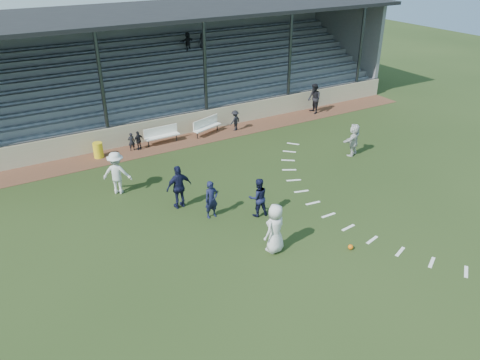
# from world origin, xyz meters

# --- Properties ---
(ground) EXTENTS (90.00, 90.00, 0.00)m
(ground) POSITION_xyz_m (0.00, 0.00, 0.00)
(ground) COLOR #223315
(ground) RESTS_ON ground
(cinder_track) EXTENTS (34.00, 2.00, 0.02)m
(cinder_track) POSITION_xyz_m (0.00, 10.50, 0.01)
(cinder_track) COLOR #553122
(cinder_track) RESTS_ON ground
(retaining_wall) EXTENTS (34.00, 0.18, 1.20)m
(retaining_wall) POSITION_xyz_m (0.00, 11.55, 0.60)
(retaining_wall) COLOR #BBB190
(retaining_wall) RESTS_ON ground
(bench_left) EXTENTS (2.01, 0.50, 0.95)m
(bench_left) POSITION_xyz_m (-0.26, 10.84, 0.58)
(bench_left) COLOR white
(bench_left) RESTS_ON cinder_track
(bench_right) EXTENTS (2.02, 1.11, 0.95)m
(bench_right) POSITION_xyz_m (2.56, 10.83, 0.58)
(bench_right) COLOR white
(bench_right) RESTS_ON cinder_track
(trash_bin) EXTENTS (0.51, 0.51, 0.82)m
(trash_bin) POSITION_xyz_m (-3.88, 10.69, 0.43)
(trash_bin) COLOR yellow
(trash_bin) RESTS_ON cinder_track
(football) EXTENTS (0.20, 0.20, 0.20)m
(football) POSITION_xyz_m (1.99, -2.29, 0.10)
(football) COLOR orange
(football) RESTS_ON ground
(player_white_lead) EXTENTS (1.09, 0.89, 1.94)m
(player_white_lead) POSITION_xyz_m (-0.50, -0.90, 0.97)
(player_white_lead) COLOR silver
(player_white_lead) RESTS_ON ground
(player_navy_lead) EXTENTS (0.61, 0.41, 1.64)m
(player_navy_lead) POSITION_xyz_m (-1.43, 2.38, 0.82)
(player_navy_lead) COLOR #131635
(player_navy_lead) RESTS_ON ground
(player_navy_mid) EXTENTS (0.94, 0.80, 1.69)m
(player_navy_mid) POSITION_xyz_m (0.30, 1.53, 0.85)
(player_navy_mid) COLOR #131635
(player_navy_mid) RESTS_ON ground
(player_white_wing) EXTENTS (1.49, 1.33, 2.01)m
(player_white_wing) POSITION_xyz_m (-4.14, 6.37, 1.00)
(player_white_wing) COLOR silver
(player_white_wing) RESTS_ON ground
(player_navy_wing) EXTENTS (1.16, 0.52, 1.95)m
(player_navy_wing) POSITION_xyz_m (-2.24, 3.79, 0.98)
(player_navy_wing) COLOR #131635
(player_navy_wing) RESTS_ON ground
(player_white_back) EXTENTS (1.69, 1.12, 1.75)m
(player_white_back) POSITION_xyz_m (7.97, 4.21, 0.87)
(player_white_back) COLOR silver
(player_white_back) RESTS_ON ground
(official) EXTENTS (0.91, 1.07, 1.95)m
(official) POSITION_xyz_m (10.36, 10.59, 1.00)
(official) COLOR black
(official) RESTS_ON cinder_track
(sub_left_near) EXTENTS (0.39, 0.28, 1.02)m
(sub_left_near) POSITION_xyz_m (-2.07, 10.69, 0.53)
(sub_left_near) COLOR black
(sub_left_near) RESTS_ON cinder_track
(sub_left_far) EXTENTS (0.68, 0.43, 1.07)m
(sub_left_far) POSITION_xyz_m (-1.69, 10.59, 0.55)
(sub_left_far) COLOR black
(sub_left_far) RESTS_ON cinder_track
(sub_right) EXTENTS (0.91, 0.71, 1.24)m
(sub_right) POSITION_xyz_m (4.31, 10.48, 0.64)
(sub_right) COLOR black
(sub_right) RESTS_ON cinder_track
(grandstand) EXTENTS (34.60, 9.00, 6.61)m
(grandstand) POSITION_xyz_m (0.00, 16.26, 2.20)
(grandstand) COLOR slate
(grandstand) RESTS_ON ground
(penalty_arc) EXTENTS (3.89, 14.63, 0.01)m
(penalty_arc) POSITION_xyz_m (4.12, 0.00, 0.01)
(penalty_arc) COLOR white
(penalty_arc) RESTS_ON ground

